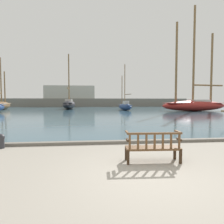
{
  "coord_description": "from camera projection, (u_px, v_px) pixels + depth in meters",
  "views": [
    {
      "loc": [
        -1.38,
        -4.54,
        1.82
      ],
      "look_at": [
        0.24,
        10.0,
        1.0
      ],
      "focal_mm": 32.0,
      "sensor_mm": 36.0,
      "label": 1
    }
  ],
  "objects": [
    {
      "name": "sailboat_outer_port",
      "position": [
        69.0,
        104.0,
        42.95
      ],
      "size": [
        2.78,
        12.01,
        11.76
      ],
      "color": "black",
      "rests_on": "harbor_water"
    },
    {
      "name": "far_breakwater",
      "position": [
        88.0,
        100.0,
        59.61
      ],
      "size": [
        56.95,
        2.4,
        6.27
      ],
      "color": "slate",
      "rests_on": "ground"
    },
    {
      "name": "park_bench",
      "position": [
        153.0,
        147.0,
        5.9
      ],
      "size": [
        1.62,
        0.6,
        0.92
      ],
      "color": "#322113",
      "rests_on": "ground"
    },
    {
      "name": "quay_edge_kerb",
      "position": [
        122.0,
        142.0,
        8.57
      ],
      "size": [
        40.0,
        0.3,
        0.12
      ],
      "primitive_type": "cube",
      "color": "slate",
      "rests_on": "ground"
    },
    {
      "name": "sailboat_outer_starboard",
      "position": [
        1.0,
        105.0,
        39.47
      ],
      "size": [
        3.38,
        8.98,
        10.26
      ],
      "color": "brown",
      "rests_on": "harbor_water"
    },
    {
      "name": "ground_plane",
      "position": [
        148.0,
        177.0,
        4.76
      ],
      "size": [
        160.0,
        160.0,
        0.0
      ],
      "primitive_type": "plane",
      "color": "gray"
    },
    {
      "name": "sailboat_mid_starboard",
      "position": [
        125.0,
        106.0,
        37.34
      ],
      "size": [
        2.28,
        6.41,
        8.55
      ],
      "color": "navy",
      "rests_on": "harbor_water"
    },
    {
      "name": "harbor_water",
      "position": [
        96.0,
        108.0,
        48.42
      ],
      "size": [
        100.0,
        80.0,
        0.08
      ],
      "primitive_type": "cube",
      "color": "#385666",
      "rests_on": "ground"
    },
    {
      "name": "sailboat_distant_harbor",
      "position": [
        195.0,
        103.0,
        33.8
      ],
      "size": [
        12.32,
        5.2,
        17.45
      ],
      "color": "maroon",
      "rests_on": "harbor_water"
    },
    {
      "name": "mooring_bollard",
      "position": [
        1.0,
        140.0,
        7.64
      ],
      "size": [
        0.28,
        0.28,
        0.56
      ],
      "color": "#2D2D33",
      "rests_on": "ground"
    }
  ]
}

